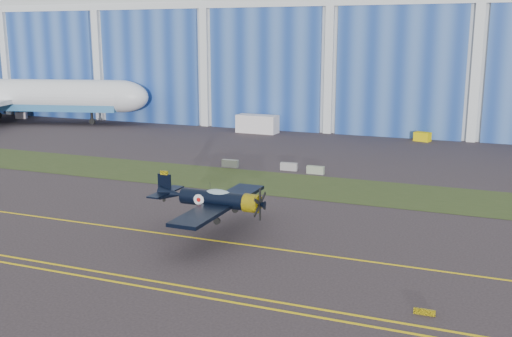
% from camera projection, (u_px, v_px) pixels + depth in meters
% --- Properties ---
extents(ground, '(260.00, 260.00, 0.00)m').
position_uv_depth(ground, '(181.00, 215.00, 52.46)').
color(ground, '#392F33').
rests_on(ground, ground).
extents(grass_median, '(260.00, 10.00, 0.02)m').
position_uv_depth(grass_median, '(243.00, 180.00, 65.17)').
color(grass_median, '#475128').
rests_on(grass_median, ground).
extents(hangar, '(220.00, 45.70, 30.00)m').
position_uv_depth(hangar, '(360.00, 39.00, 114.42)').
color(hangar, silver).
rests_on(hangar, ground).
extents(taxiway_centreline, '(200.00, 0.20, 0.02)m').
position_uv_depth(taxiway_centreline, '(151.00, 232.00, 47.92)').
color(taxiway_centreline, yellow).
rests_on(taxiway_centreline, ground).
extents(edge_line_near, '(80.00, 0.20, 0.02)m').
position_uv_depth(edge_line_near, '(75.00, 275.00, 39.30)').
color(edge_line_near, yellow).
rests_on(edge_line_near, ground).
extents(edge_line_far, '(80.00, 0.20, 0.02)m').
position_uv_depth(edge_line_far, '(85.00, 269.00, 40.20)').
color(edge_line_far, yellow).
rests_on(edge_line_far, ground).
extents(guard_board_right, '(1.20, 0.15, 0.35)m').
position_uv_depth(guard_board_right, '(424.00, 312.00, 33.61)').
color(guard_board_right, yellow).
rests_on(guard_board_right, ground).
extents(warbird, '(10.57, 12.69, 3.72)m').
position_uv_depth(warbird, '(214.00, 199.00, 46.76)').
color(warbird, black).
rests_on(warbird, ground).
extents(shipping_container, '(6.78, 2.90, 2.90)m').
position_uv_depth(shipping_container, '(257.00, 124.00, 97.36)').
color(shipping_container, white).
rests_on(shipping_container, ground).
extents(tug, '(2.64, 2.09, 1.35)m').
position_uv_depth(tug, '(422.00, 137.00, 89.63)').
color(tug, yellow).
rests_on(tug, ground).
extents(cart, '(2.29, 1.84, 1.19)m').
position_uv_depth(cart, '(21.00, 115.00, 114.70)').
color(cart, silver).
rests_on(cart, ground).
extents(barrier_a, '(2.02, 0.68, 0.90)m').
position_uv_depth(barrier_a, '(230.00, 163.00, 71.72)').
color(barrier_a, gray).
rests_on(barrier_a, ground).
extents(barrier_b, '(2.03, 0.71, 0.90)m').
position_uv_depth(barrier_b, '(289.00, 167.00, 70.01)').
color(barrier_b, '#989195').
rests_on(barrier_b, ground).
extents(barrier_c, '(2.01, 0.62, 0.90)m').
position_uv_depth(barrier_c, '(315.00, 170.00, 68.22)').
color(barrier_c, gray).
rests_on(barrier_c, ground).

